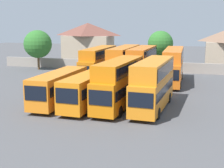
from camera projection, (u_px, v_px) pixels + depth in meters
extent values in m
plane|color=#4C4C4F|center=(138.00, 78.00, 51.00)|extent=(140.00, 140.00, 0.00)
cube|color=gray|center=(145.00, 66.00, 57.50)|extent=(56.00, 0.50, 1.80)
cube|color=orange|center=(59.00, 87.00, 34.78)|extent=(2.52, 10.36, 3.08)
cube|color=black|center=(35.00, 93.00, 29.80)|extent=(2.21, 0.08, 1.39)
cube|color=black|center=(59.00, 83.00, 34.71)|extent=(2.56, 9.53, 0.97)
cylinder|color=black|center=(57.00, 107.00, 31.70)|extent=(0.30, 1.10, 1.10)
cylinder|color=black|center=(36.00, 105.00, 32.31)|extent=(0.30, 1.10, 1.10)
cylinder|color=black|center=(80.00, 93.00, 37.77)|extent=(0.30, 1.10, 1.10)
cylinder|color=black|center=(62.00, 92.00, 38.38)|extent=(0.30, 1.10, 1.10)
cube|color=orange|center=(91.00, 88.00, 34.29)|extent=(2.98, 11.65, 3.07)
cube|color=black|center=(67.00, 96.00, 28.81)|extent=(2.18, 0.17, 1.38)
cube|color=black|center=(91.00, 84.00, 34.22)|extent=(2.98, 10.73, 0.97)
cylinder|color=black|center=(88.00, 109.00, 30.86)|extent=(0.35, 1.11, 1.10)
cylinder|color=black|center=(67.00, 107.00, 31.55)|extent=(0.35, 1.11, 1.10)
cylinder|color=black|center=(112.00, 94.00, 37.54)|extent=(0.35, 1.11, 1.10)
cylinder|color=black|center=(93.00, 92.00, 38.23)|extent=(0.35, 1.11, 1.10)
cube|color=orange|center=(119.00, 90.00, 33.22)|extent=(3.11, 10.69, 3.01)
cube|color=black|center=(100.00, 98.00, 28.23)|extent=(2.18, 0.21, 1.35)
cube|color=black|center=(119.00, 87.00, 33.15)|extent=(3.10, 9.85, 0.95)
cube|color=orange|center=(120.00, 68.00, 33.03)|extent=(3.03, 10.16, 1.55)
cube|color=black|center=(120.00, 68.00, 33.03)|extent=(3.09, 9.64, 1.08)
cylinder|color=black|center=(120.00, 112.00, 30.07)|extent=(0.37, 1.12, 1.10)
cylinder|color=black|center=(97.00, 109.00, 30.80)|extent=(0.37, 1.12, 1.10)
cylinder|color=black|center=(137.00, 96.00, 36.13)|extent=(0.37, 1.12, 1.10)
cylinder|color=black|center=(118.00, 95.00, 36.87)|extent=(0.37, 1.12, 1.10)
cube|color=orange|center=(153.00, 92.00, 32.59)|extent=(3.06, 10.63, 2.94)
cube|color=black|center=(141.00, 100.00, 27.61)|extent=(2.23, 0.19, 1.32)
cube|color=black|center=(153.00, 88.00, 32.52)|extent=(3.06, 9.79, 0.92)
cube|color=orange|center=(154.00, 69.00, 32.39)|extent=(2.98, 10.10, 1.68)
cube|color=black|center=(154.00, 69.00, 32.39)|extent=(3.05, 9.58, 1.18)
cylinder|color=black|center=(158.00, 113.00, 29.44)|extent=(0.36, 1.11, 1.10)
cylinder|color=black|center=(133.00, 111.00, 30.16)|extent=(0.36, 1.11, 1.10)
cylinder|color=black|center=(169.00, 98.00, 35.50)|extent=(0.36, 1.11, 1.10)
cylinder|color=black|center=(148.00, 96.00, 36.23)|extent=(0.36, 1.11, 1.10)
cube|color=orange|center=(99.00, 68.00, 49.28)|extent=(2.54, 11.67, 3.00)
cube|color=black|center=(85.00, 71.00, 43.67)|extent=(2.21, 0.09, 1.35)
cube|color=black|center=(99.00, 65.00, 49.21)|extent=(2.58, 10.74, 0.94)
cube|color=orange|center=(99.00, 53.00, 49.12)|extent=(2.49, 11.09, 1.51)
cube|color=black|center=(99.00, 53.00, 49.12)|extent=(2.58, 10.51, 1.06)
cylinder|color=black|center=(99.00, 81.00, 45.80)|extent=(0.30, 1.10, 1.10)
cylinder|color=black|center=(83.00, 80.00, 46.41)|extent=(0.30, 1.10, 1.10)
cylinder|color=black|center=(112.00, 73.00, 52.65)|extent=(0.30, 1.10, 1.10)
cylinder|color=black|center=(99.00, 72.00, 53.25)|extent=(0.30, 1.10, 1.10)
cube|color=orange|center=(124.00, 68.00, 48.46)|extent=(2.71, 11.79, 3.12)
cube|color=black|center=(112.00, 71.00, 42.85)|extent=(2.22, 0.12, 1.40)
cube|color=black|center=(124.00, 66.00, 48.39)|extent=(2.73, 10.85, 0.98)
cube|color=orange|center=(124.00, 52.00, 48.29)|extent=(2.65, 11.20, 1.58)
cube|color=black|center=(124.00, 52.00, 48.29)|extent=(2.73, 10.61, 1.10)
cylinder|color=black|center=(125.00, 82.00, 44.97)|extent=(0.32, 1.10, 1.10)
cylinder|color=black|center=(109.00, 81.00, 45.62)|extent=(0.32, 1.10, 1.10)
cylinder|color=black|center=(136.00, 74.00, 51.82)|extent=(0.32, 1.10, 1.10)
cylinder|color=black|center=(122.00, 73.00, 52.47)|extent=(0.32, 1.10, 1.10)
cube|color=orange|center=(142.00, 69.00, 47.17)|extent=(2.81, 10.60, 3.15)
cube|color=black|center=(133.00, 72.00, 42.14)|extent=(2.22, 0.14, 1.42)
cube|color=black|center=(142.00, 67.00, 47.10)|extent=(2.83, 9.76, 0.99)
cube|color=orange|center=(142.00, 53.00, 46.97)|extent=(2.75, 10.07, 1.57)
cube|color=black|center=(142.00, 53.00, 46.97)|extent=(2.83, 9.55, 1.10)
cylinder|color=black|center=(145.00, 83.00, 44.04)|extent=(0.33, 1.11, 1.10)
cylinder|color=black|center=(128.00, 82.00, 44.71)|extent=(0.33, 1.11, 1.10)
cylinder|color=black|center=(153.00, 75.00, 50.16)|extent=(0.33, 1.11, 1.10)
cylinder|color=black|center=(139.00, 75.00, 50.84)|extent=(0.33, 1.11, 1.10)
cube|color=orange|center=(173.00, 71.00, 46.13)|extent=(2.84, 11.92, 2.97)
cube|color=black|center=(171.00, 75.00, 40.39)|extent=(2.13, 0.15, 1.34)
cube|color=black|center=(173.00, 68.00, 46.06)|extent=(2.84, 10.98, 0.94)
cube|color=orange|center=(174.00, 55.00, 45.97)|extent=(2.77, 11.33, 1.63)
cube|color=black|center=(174.00, 55.00, 45.97)|extent=(2.83, 10.74, 1.14)
cylinder|color=black|center=(180.00, 85.00, 42.62)|extent=(0.34, 1.11, 1.10)
cylinder|color=black|center=(163.00, 84.00, 43.13)|extent=(0.34, 1.11, 1.10)
cylinder|color=black|center=(181.00, 76.00, 49.62)|extent=(0.34, 1.11, 1.10)
cylinder|color=black|center=(167.00, 75.00, 50.14)|extent=(0.34, 1.11, 1.10)
cube|color=tan|center=(88.00, 49.00, 69.73)|extent=(10.03, 6.02, 5.80)
pyramid|color=brown|center=(88.00, 29.00, 68.92)|extent=(10.53, 6.32, 2.66)
cylinder|color=brown|center=(160.00, 61.00, 59.14)|extent=(0.59, 0.59, 3.24)
sphere|color=#2D6B28|center=(160.00, 43.00, 58.52)|extent=(4.58, 4.58, 4.58)
cylinder|color=brown|center=(39.00, 62.00, 59.71)|extent=(0.41, 0.41, 2.90)
sphere|color=#2D6B28|center=(38.00, 44.00, 59.09)|extent=(5.10, 5.10, 5.10)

